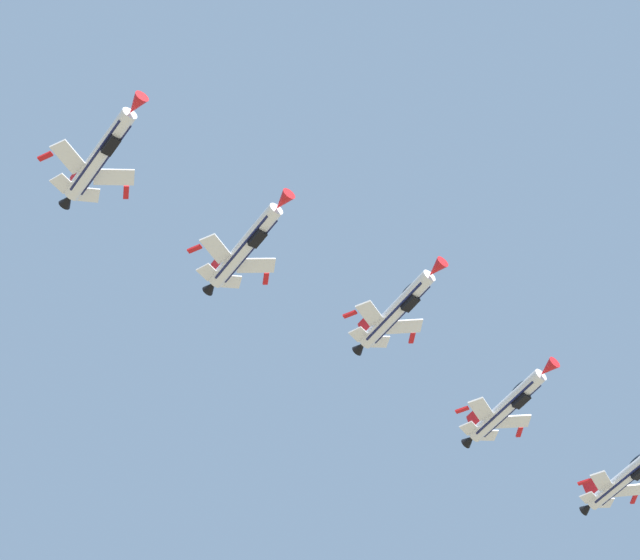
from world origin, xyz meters
name	(u,v)px	position (x,y,z in m)	size (l,w,h in m)	color
fighter_jet_lead	(627,476)	(-1.98, 118.32, 111.36)	(13.81, 11.71, 4.43)	white
fighter_jet_left_wing	(508,405)	(-13.00, 100.95, 110.26)	(13.81, 11.73, 4.38)	white
fighter_jet_right_wing	(398,308)	(-21.71, 85.37, 113.33)	(13.81, 11.70, 4.49)	white
fighter_jet_left_outer	(247,244)	(-34.56, 70.87, 112.23)	(13.81, 11.73, 4.38)	white
fighter_jet_right_outer	(101,153)	(-44.42, 55.06, 111.66)	(13.81, 11.75, 4.38)	white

